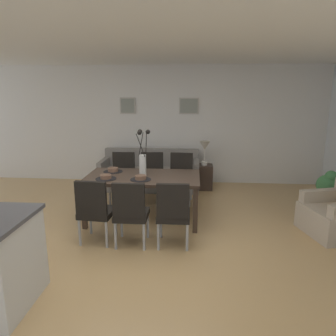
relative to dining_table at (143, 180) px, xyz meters
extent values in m
plane|color=tan|center=(0.06, -0.92, -0.67)|extent=(9.00, 9.00, 0.00)
cube|color=silver|center=(0.06, 2.33, 0.63)|extent=(9.00, 0.10, 2.60)
cube|color=white|center=(0.06, -0.52, 1.97)|extent=(9.00, 7.20, 0.08)
cube|color=#3D2D23|center=(0.00, 0.00, 0.05)|extent=(1.80, 0.99, 0.05)
cube|color=#3D2D23|center=(0.84, 0.43, -0.32)|extent=(0.07, 0.07, 0.69)
cube|color=#3D2D23|center=(-0.84, 0.43, -0.32)|extent=(0.07, 0.07, 0.69)
cube|color=#3D2D23|center=(0.84, -0.43, -0.32)|extent=(0.07, 0.07, 0.69)
cube|color=#3D2D23|center=(-0.84, -0.43, -0.32)|extent=(0.07, 0.07, 0.69)
cube|color=black|center=(-0.52, -0.80, -0.25)|extent=(0.47, 0.47, 0.08)
cube|color=black|center=(-0.53, -0.99, 0.01)|extent=(0.42, 0.09, 0.48)
cylinder|color=#9EA0A5|center=(-0.31, -0.63, -0.48)|extent=(0.04, 0.04, 0.38)
cylinder|color=#9EA0A5|center=(-0.69, -0.60, -0.48)|extent=(0.04, 0.04, 0.38)
cylinder|color=#9EA0A5|center=(-0.34, -1.01, -0.48)|extent=(0.04, 0.04, 0.38)
cylinder|color=#9EA0A5|center=(-0.72, -0.98, -0.48)|extent=(0.04, 0.04, 0.38)
cube|color=black|center=(-0.54, 0.83, -0.25)|extent=(0.45, 0.45, 0.08)
cube|color=black|center=(-0.53, 1.02, 0.01)|extent=(0.42, 0.06, 0.48)
cylinder|color=#9EA0A5|center=(-0.73, 0.64, -0.48)|extent=(0.04, 0.04, 0.38)
cylinder|color=#9EA0A5|center=(-0.35, 0.64, -0.48)|extent=(0.04, 0.04, 0.38)
cylinder|color=#9EA0A5|center=(-0.72, 1.02, -0.48)|extent=(0.04, 0.04, 0.38)
cylinder|color=#9EA0A5|center=(-0.34, 1.02, -0.48)|extent=(0.04, 0.04, 0.38)
cube|color=black|center=(-0.02, -0.85, -0.25)|extent=(0.44, 0.44, 0.08)
cube|color=black|center=(-0.02, -1.04, 0.01)|extent=(0.42, 0.06, 0.48)
cylinder|color=#9EA0A5|center=(0.16, -0.66, -0.48)|extent=(0.04, 0.04, 0.38)
cylinder|color=#9EA0A5|center=(-0.22, -0.66, -0.48)|extent=(0.04, 0.04, 0.38)
cylinder|color=#9EA0A5|center=(0.17, -1.04, -0.48)|extent=(0.04, 0.04, 0.38)
cylinder|color=#9EA0A5|center=(-0.21, -1.04, -0.48)|extent=(0.04, 0.04, 0.38)
cube|color=black|center=(0.03, 0.85, -0.25)|extent=(0.47, 0.47, 0.08)
cube|color=black|center=(0.01, 1.04, 0.01)|extent=(0.42, 0.09, 0.48)
cylinder|color=#9EA0A5|center=(-0.15, 0.65, -0.48)|extent=(0.04, 0.04, 0.38)
cylinder|color=#9EA0A5|center=(0.23, 0.68, -0.48)|extent=(0.04, 0.04, 0.38)
cylinder|color=#9EA0A5|center=(-0.17, 1.03, -0.48)|extent=(0.04, 0.04, 0.38)
cylinder|color=#9EA0A5|center=(0.20, 1.06, -0.48)|extent=(0.04, 0.04, 0.38)
cube|color=black|center=(0.54, -0.82, -0.25)|extent=(0.44, 0.44, 0.08)
cube|color=black|center=(0.54, -1.01, 0.01)|extent=(0.42, 0.06, 0.48)
cylinder|color=#9EA0A5|center=(0.73, -0.63, -0.48)|extent=(0.04, 0.04, 0.38)
cylinder|color=#9EA0A5|center=(0.35, -0.63, -0.48)|extent=(0.04, 0.04, 0.38)
cylinder|color=#9EA0A5|center=(0.73, -1.01, -0.48)|extent=(0.04, 0.04, 0.38)
cylinder|color=#9EA0A5|center=(0.35, -1.01, -0.48)|extent=(0.04, 0.04, 0.38)
cube|color=black|center=(0.56, 0.85, -0.25)|extent=(0.47, 0.47, 0.08)
cube|color=black|center=(0.58, 1.04, 0.01)|extent=(0.42, 0.09, 0.48)
cylinder|color=#9EA0A5|center=(0.36, 0.67, -0.48)|extent=(0.04, 0.04, 0.38)
cylinder|color=#9EA0A5|center=(0.74, 0.65, -0.48)|extent=(0.04, 0.04, 0.38)
cylinder|color=#9EA0A5|center=(0.39, 1.05, -0.48)|extent=(0.04, 0.04, 0.38)
cylinder|color=#9EA0A5|center=(0.77, 1.03, -0.48)|extent=(0.04, 0.04, 0.38)
cylinder|color=silver|center=(0.00, 0.00, 0.24)|extent=(0.11, 0.11, 0.34)
cylinder|color=black|center=(0.06, 0.02, 0.57)|extent=(0.05, 0.12, 0.37)
sphere|color=black|center=(0.09, 0.03, 0.77)|extent=(0.07, 0.07, 0.07)
cylinder|color=black|center=(-0.03, 0.05, 0.57)|extent=(0.08, 0.05, 0.38)
sphere|color=black|center=(-0.05, 0.08, 0.77)|extent=(0.07, 0.07, 0.07)
cylinder|color=black|center=(-0.02, -0.06, 0.57)|extent=(0.15, 0.06, 0.36)
sphere|color=black|center=(-0.03, -0.09, 0.77)|extent=(0.07, 0.07, 0.07)
cylinder|color=black|center=(-0.54, -0.22, 0.08)|extent=(0.32, 0.32, 0.01)
cylinder|color=brown|center=(-0.54, -0.22, 0.11)|extent=(0.17, 0.17, 0.06)
cylinder|color=brown|center=(-0.54, -0.22, 0.12)|extent=(0.13, 0.13, 0.04)
cylinder|color=black|center=(-0.54, 0.22, 0.08)|extent=(0.32, 0.32, 0.01)
cylinder|color=brown|center=(-0.54, 0.22, 0.11)|extent=(0.17, 0.17, 0.06)
cylinder|color=brown|center=(-0.54, 0.22, 0.12)|extent=(0.13, 0.13, 0.04)
cylinder|color=black|center=(0.00, -0.22, 0.08)|extent=(0.32, 0.32, 0.01)
cylinder|color=brown|center=(0.00, -0.22, 0.11)|extent=(0.17, 0.17, 0.06)
cylinder|color=brown|center=(0.00, -0.22, 0.12)|extent=(0.13, 0.13, 0.04)
cube|color=gray|center=(-0.13, 1.73, -0.46)|extent=(2.09, 0.84, 0.42)
cube|color=gray|center=(-0.13, 2.07, -0.06)|extent=(2.09, 0.16, 0.38)
cube|color=gray|center=(0.87, 1.73, -0.15)|extent=(0.10, 0.84, 0.20)
cube|color=gray|center=(-1.12, 1.73, -0.15)|extent=(0.10, 0.84, 0.20)
cube|color=#33261E|center=(1.03, 1.77, -0.41)|extent=(0.36, 0.36, 0.52)
cylinder|color=beige|center=(1.03, 1.77, -0.11)|extent=(0.12, 0.12, 0.08)
cylinder|color=beige|center=(1.03, 1.77, 0.07)|extent=(0.02, 0.02, 0.30)
cone|color=beige|center=(1.03, 1.77, 0.27)|extent=(0.22, 0.22, 0.18)
cube|color=#B7A893|center=(2.88, -0.32, -0.47)|extent=(0.98, 0.98, 0.40)
cube|color=#B7A893|center=(2.78, -0.01, -0.18)|extent=(0.69, 0.31, 0.18)
cube|color=#B2ADA3|center=(-0.68, 2.26, 1.06)|extent=(0.35, 0.02, 0.36)
cube|color=gray|center=(-0.68, 2.25, 1.06)|extent=(0.30, 0.01, 0.31)
cube|color=#B2ADA3|center=(0.68, 2.26, 1.06)|extent=(0.43, 0.02, 0.35)
cube|color=gray|center=(0.68, 2.25, 1.06)|extent=(0.38, 0.01, 0.30)
cylinder|color=silver|center=(3.21, 0.90, -0.56)|extent=(0.24, 0.24, 0.22)
sphere|color=#42844C|center=(3.21, 0.90, -0.27)|extent=(0.36, 0.36, 0.36)
sphere|color=#42844C|center=(3.26, 0.87, -0.11)|extent=(0.22, 0.22, 0.22)
camera|label=1|loc=(0.79, -4.87, 1.41)|focal=34.21mm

